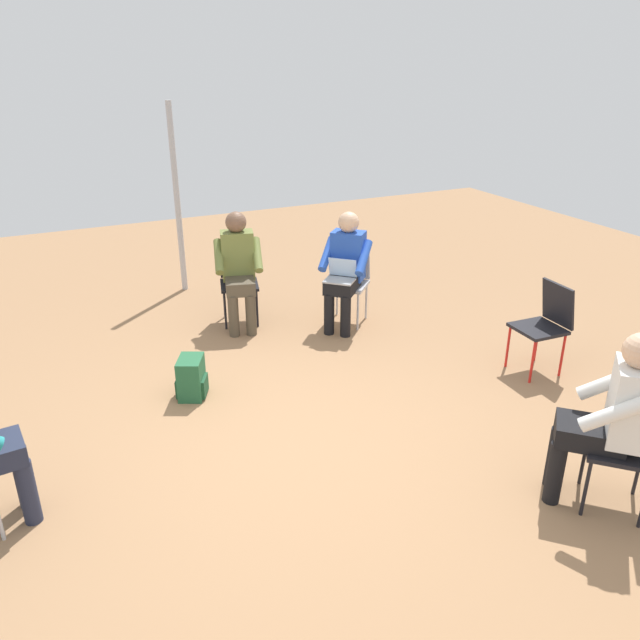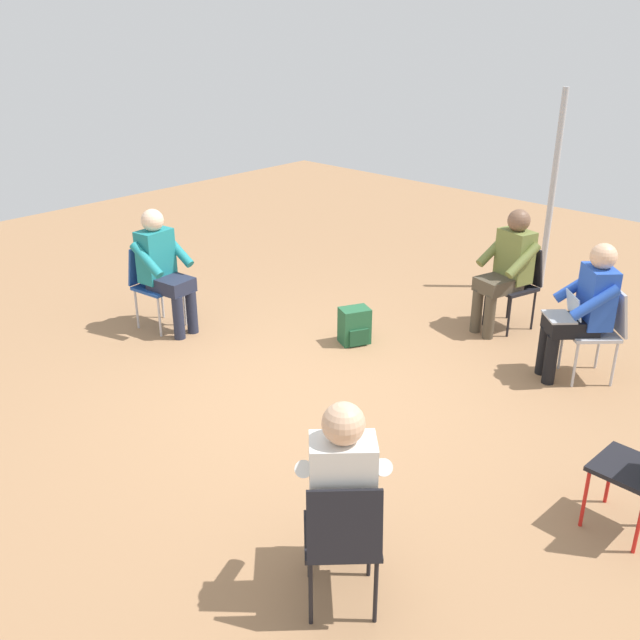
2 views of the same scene
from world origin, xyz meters
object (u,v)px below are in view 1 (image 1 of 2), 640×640
Objects in this scene: chair_northwest at (350,278)px; chair_north at (545,321)px; person_with_laptop at (345,265)px; chair_northeast at (634,443)px; chair_west at (239,277)px; person_in_white at (611,412)px; person_in_olive at (239,265)px; backpack_near_laptop_user at (192,380)px.

chair_northwest and chair_north have the same top height.
chair_northwest is at bearing -90.00° from person_with_laptop.
chair_west is (-4.06, -1.24, 0.00)m from chair_northeast.
chair_northwest is 2.11m from chair_north.
chair_northeast is 4.24m from chair_west.
person_in_white reaches higher than chair_west.
person_in_olive is (0.16, -0.04, 0.20)m from chair_west.
chair_north is at bearing 169.05° from person_with_laptop.
person_in_olive is at bearing 62.00° from person_in_white.
chair_north is 2.08m from person_with_laptop.
person_with_laptop and person_in_white have the same top height.
chair_northeast is 0.69× the size of person_with_laptop.
person_in_white is at bearing 121.27° from chair_west.
chair_north is 0.69× the size of person_in_olive.
backpack_near_laptop_user is at bearing 84.09° from person_in_white.
backpack_near_laptop_user is (-0.92, -3.07, -0.34)m from chair_north.
person_in_white is (3.78, 1.17, 0.00)m from person_in_olive.
backpack_near_laptop_user is at bearing 68.69° from chair_northwest.
chair_northeast is at bearing 136.98° from chair_northwest.
person_with_laptop is at bearing 37.14° from chair_north.
chair_west is 0.69× the size of person_in_white.
person_in_olive is at bearing 145.24° from backpack_near_laptop_user.
chair_northwest is 0.69× the size of person_in_olive.
person_in_olive is at bearing 18.79° from person_with_laptop.
chair_northeast is at bearing -90.00° from person_in_white.
person_in_olive reaches higher than chair_north.
chair_northeast is at bearing 39.51° from backpack_near_laptop_user.
chair_north reaches higher than backpack_near_laptop_user.
chair_northeast is 1.00× the size of chair_north.
person_with_laptop is (0.65, 0.97, 0.20)m from chair_west.
person_with_laptop is 1.00× the size of person_in_olive.
person_in_olive is (-3.90, -1.28, 0.20)m from chair_northeast.
chair_west is at bearing 44.91° from chair_north.
chair_northeast is at bearing 122.37° from chair_west.
chair_northwest is 0.69× the size of person_in_white.
chair_northeast and chair_west have the same top height.
person_in_white is at bearing 137.18° from person_with_laptop.
person_with_laptop is 1.00× the size of person_in_white.
chair_northwest is at bearing 45.42° from person_in_white.
backpack_near_laptop_user is (-2.63, -2.17, -0.34)m from chair_northeast.
person_with_laptop reaches higher than chair_north.
person_with_laptop is 3.29m from person_in_white.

